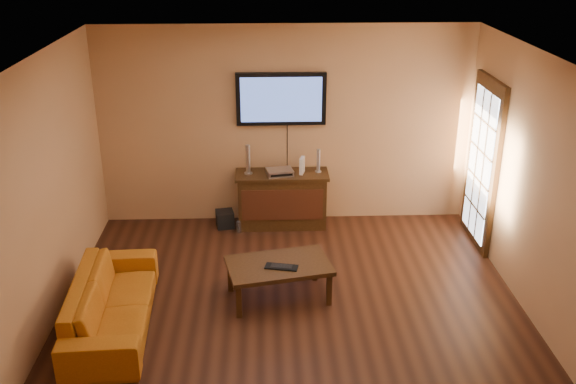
{
  "coord_description": "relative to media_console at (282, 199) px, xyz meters",
  "views": [
    {
      "loc": [
        -0.28,
        -5.78,
        3.86
      ],
      "look_at": [
        -0.03,
        0.8,
        1.1
      ],
      "focal_mm": 40.0,
      "sensor_mm": 36.0,
      "label": 1
    }
  ],
  "objects": [
    {
      "name": "speaker_right",
      "position": [
        0.49,
        0.04,
        0.53
      ],
      "size": [
        0.09,
        0.09,
        0.32
      ],
      "color": "silver",
      "rests_on": "media_console"
    },
    {
      "name": "speaker_left",
      "position": [
        -0.45,
        0.01,
        0.56
      ],
      "size": [
        0.11,
        0.11,
        0.4
      ],
      "color": "silver",
      "rests_on": "media_console"
    },
    {
      "name": "av_receiver",
      "position": [
        -0.03,
        -0.05,
        0.42
      ],
      "size": [
        0.38,
        0.3,
        0.08
      ],
      "primitive_type": "cube",
      "rotation": [
        0.0,
        0.0,
        0.19
      ],
      "color": "silver",
      "rests_on": "media_console"
    },
    {
      "name": "media_console",
      "position": [
        0.0,
        0.0,
        0.0
      ],
      "size": [
        1.25,
        0.48,
        0.76
      ],
      "color": "black",
      "rests_on": "ground"
    },
    {
      "name": "sofa",
      "position": [
        -1.81,
        -2.36,
        -0.01
      ],
      "size": [
        0.67,
        1.94,
        0.75
      ],
      "primitive_type": "imported",
      "rotation": [
        0.0,
        0.0,
        1.63
      ],
      "color": "#B86414",
      "rests_on": "ground"
    },
    {
      "name": "subwoofer",
      "position": [
        -0.79,
        -0.03,
        -0.27
      ],
      "size": [
        0.27,
        0.27,
        0.23
      ],
      "primitive_type": "cube",
      "rotation": [
        0.0,
        0.0,
        0.19
      ],
      "color": "black",
      "rests_on": "ground"
    },
    {
      "name": "game_console",
      "position": [
        0.27,
        0.0,
        0.49
      ],
      "size": [
        0.08,
        0.17,
        0.22
      ],
      "primitive_type": "cube",
      "rotation": [
        0.0,
        0.0,
        -0.25
      ],
      "color": "white",
      "rests_on": "media_console"
    },
    {
      "name": "ground_plane",
      "position": [
        0.06,
        -2.25,
        -0.38
      ],
      "size": [
        5.0,
        5.0,
        0.0
      ],
      "primitive_type": "plane",
      "color": "black",
      "rests_on": "ground"
    },
    {
      "name": "french_door",
      "position": [
        2.51,
        -0.55,
        0.67
      ],
      "size": [
        0.07,
        1.02,
        2.22
      ],
      "color": "black",
      "rests_on": "ground"
    },
    {
      "name": "bottle",
      "position": [
        -0.59,
        -0.23,
        -0.3
      ],
      "size": [
        0.06,
        0.06,
        0.19
      ],
      "color": "white",
      "rests_on": "ground"
    },
    {
      "name": "room_walls",
      "position": [
        0.06,
        -1.63,
        1.3
      ],
      "size": [
        5.0,
        5.0,
        5.0
      ],
      "color": "tan",
      "rests_on": "ground"
    },
    {
      "name": "television",
      "position": [
        0.0,
        0.2,
        1.35
      ],
      "size": [
        1.19,
        0.08,
        0.7
      ],
      "color": "black",
      "rests_on": "ground"
    },
    {
      "name": "coffee_table",
      "position": [
        -0.09,
        -1.87,
        -0.01
      ],
      "size": [
        1.23,
        0.89,
        0.43
      ],
      "color": "black",
      "rests_on": "ground"
    },
    {
      "name": "keyboard",
      "position": [
        -0.06,
        -1.96,
        0.05
      ],
      "size": [
        0.37,
        0.21,
        0.02
      ],
      "color": "black",
      "rests_on": "coffee_table"
    }
  ]
}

